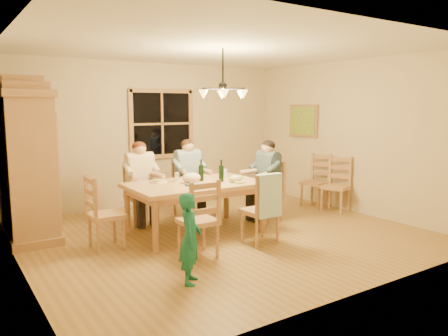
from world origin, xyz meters
TOP-DOWN VIEW (x-y plane):
  - floor at (0.00, 0.00)m, footprint 5.50×5.50m
  - ceiling at (0.00, 0.00)m, footprint 5.50×5.00m
  - wall_back at (0.00, 2.50)m, footprint 5.50×0.02m
  - wall_left at (-2.75, 0.00)m, footprint 0.02×5.00m
  - wall_right at (2.75, 0.00)m, footprint 0.02×5.00m
  - window at (0.20, 2.47)m, footprint 1.30×0.06m
  - painting at (2.71, 1.20)m, footprint 0.06×0.78m
  - chandelier at (-0.00, 0.00)m, footprint 0.77×0.68m
  - armoire at (-2.42, 1.41)m, footprint 0.66×1.40m
  - dining_table at (-0.30, 0.29)m, footprint 1.96×1.20m
  - chair_far_left at (-0.79, 1.22)m, footprint 0.44×0.42m
  - chair_far_right at (0.09, 1.21)m, footprint 0.44×0.42m
  - chair_near_left at (-0.79, -0.64)m, footprint 0.44×0.42m
  - chair_near_right at (0.19, -0.64)m, footprint 0.44×0.42m
  - chair_end_left at (-1.66, 0.29)m, footprint 0.42×0.44m
  - chair_end_right at (1.06, 0.28)m, footprint 0.42×0.44m
  - adult_woman at (-0.79, 1.22)m, footprint 0.40×0.42m
  - adult_plaid_man at (0.09, 1.21)m, footprint 0.40×0.42m
  - adult_slate_man at (1.06, 0.28)m, footprint 0.42×0.40m
  - towel at (0.19, -0.83)m, footprint 0.38×0.10m
  - wine_bottle_a at (-0.14, 0.39)m, footprint 0.08×0.08m
  - wine_bottle_b at (0.08, 0.17)m, footprint 0.08×0.08m
  - plate_woman at (-0.74, 0.63)m, footprint 0.26×0.26m
  - plate_plaid at (0.02, 0.62)m, footprint 0.26×0.26m
  - plate_slate at (0.46, 0.28)m, footprint 0.26×0.26m
  - wine_glass_a at (-0.49, 0.52)m, footprint 0.06×0.06m
  - wine_glass_b at (0.34, 0.44)m, footprint 0.06×0.06m
  - cap at (0.23, 0.01)m, footprint 0.20×0.20m
  - napkin at (-0.46, 0.09)m, footprint 0.18×0.14m
  - cloth_bundle at (-0.36, 0.30)m, footprint 0.28×0.22m
  - child at (-1.29, -1.33)m, footprint 0.40×0.43m
  - chair_spare_front at (2.45, 0.06)m, footprint 0.54×0.56m
  - chair_spare_back at (2.45, 0.56)m, footprint 0.50×0.51m

SIDE VIEW (x-z plane):
  - floor at x=0.00m, z-range 0.00..0.00m
  - chair_far_left at x=-0.79m, z-range -0.19..0.80m
  - chair_far_right at x=0.09m, z-range -0.19..0.80m
  - chair_near_left at x=-0.79m, z-range -0.19..0.80m
  - chair_near_right at x=0.19m, z-range -0.19..0.80m
  - chair_end_left at x=-1.66m, z-range -0.19..0.80m
  - chair_end_right at x=1.06m, z-range -0.19..0.80m
  - chair_spare_front at x=2.45m, z-range -0.19..0.80m
  - chair_spare_back at x=2.45m, z-range -0.19..0.80m
  - child at x=-1.29m, z-range 0.00..0.98m
  - dining_table at x=-0.30m, z-range 0.28..1.04m
  - towel at x=0.19m, z-range 0.41..0.99m
  - plate_woman at x=-0.74m, z-range 0.76..0.78m
  - plate_plaid at x=0.02m, z-range 0.76..0.78m
  - plate_slate at x=0.46m, z-range 0.76..0.78m
  - napkin at x=-0.46m, z-range 0.76..0.79m
  - cap at x=0.23m, z-range 0.76..0.87m
  - wine_glass_a at x=-0.49m, z-range 0.76..0.90m
  - wine_glass_b at x=0.34m, z-range 0.76..0.90m
  - cloth_bundle at x=-0.36m, z-range 0.76..0.91m
  - adult_woman at x=-0.79m, z-range 0.40..1.28m
  - adult_plaid_man at x=0.09m, z-range 0.40..1.28m
  - adult_slate_man at x=1.06m, z-range 0.40..1.28m
  - wine_bottle_a at x=-0.14m, z-range 0.76..1.09m
  - wine_bottle_b at x=0.08m, z-range 0.76..1.09m
  - armoire at x=-2.42m, z-range -0.09..2.21m
  - wall_back at x=0.00m, z-range 0.00..2.70m
  - wall_left at x=-2.75m, z-range 0.00..2.70m
  - wall_right at x=2.75m, z-range 0.00..2.70m
  - window at x=0.20m, z-range 0.90..2.20m
  - painting at x=2.71m, z-range 1.28..1.92m
  - chandelier at x=0.00m, z-range 1.72..2.43m
  - ceiling at x=0.00m, z-range 2.69..2.71m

